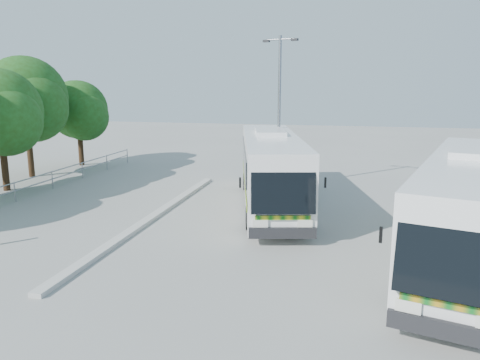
% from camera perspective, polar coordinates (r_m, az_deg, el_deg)
% --- Properties ---
extents(ground, '(100.00, 100.00, 0.00)m').
position_cam_1_polar(ground, '(18.00, -6.17, -6.76)').
color(ground, gray).
rests_on(ground, ground).
extents(kerb_divider, '(0.40, 16.00, 0.15)m').
position_cam_1_polar(kerb_divider, '(20.57, -10.41, -4.31)').
color(kerb_divider, '#B2B2AD').
rests_on(kerb_divider, ground).
extents(railing, '(0.06, 22.00, 1.00)m').
position_cam_1_polar(railing, '(25.99, -24.44, -0.34)').
color(railing, gray).
rests_on(railing, ground).
extents(tree_far_c, '(4.97, 4.69, 6.49)m').
position_cam_1_polar(tree_far_c, '(27.74, -27.19, 7.47)').
color(tree_far_c, '#382314').
rests_on(tree_far_c, ground).
extents(tree_far_d, '(5.62, 5.30, 7.33)m').
position_cam_1_polar(tree_far_d, '(31.35, -24.60, 9.05)').
color(tree_far_d, '#382314').
rests_on(tree_far_d, ground).
extents(tree_far_e, '(4.54, 4.28, 5.92)m').
position_cam_1_polar(tree_far_e, '(34.70, -19.03, 8.08)').
color(tree_far_e, '#382314').
rests_on(tree_far_e, ground).
extents(coach_main, '(5.09, 12.14, 3.31)m').
position_cam_1_polar(coach_main, '(21.91, 3.80, 1.50)').
color(coach_main, white).
rests_on(coach_main, ground).
extents(coach_adjacent, '(5.59, 12.43, 3.39)m').
position_cam_1_polar(coach_adjacent, '(16.47, 26.10, -2.91)').
color(coach_adjacent, silver).
rests_on(coach_adjacent, ground).
extents(lamppost, '(1.96, 0.74, 8.16)m').
position_cam_1_polar(lamppost, '(25.60, 4.80, 9.00)').
color(lamppost, gray).
rests_on(lamppost, ground).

